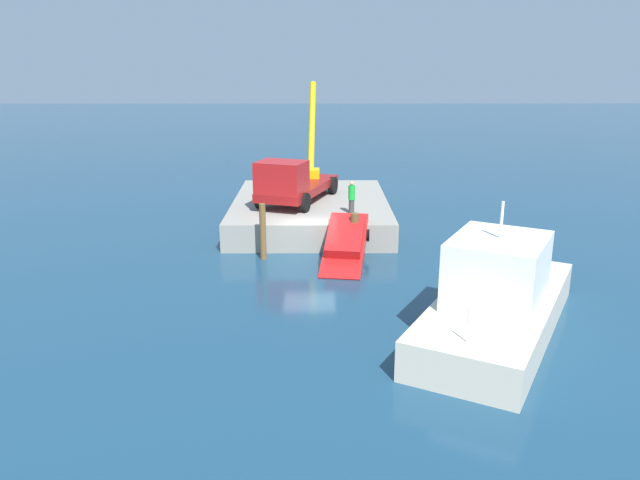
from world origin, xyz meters
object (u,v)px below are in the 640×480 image
object	(u,v)px
crane_truck	(293,180)
salvaged_car	(345,247)
dock_worker	(352,197)
moored_yacht	(506,302)

from	to	relation	value
crane_truck	salvaged_car	world-z (taller)	crane_truck
dock_worker	salvaged_car	world-z (taller)	dock_worker
crane_truck	moored_yacht	xyz separation A→B (m)	(12.13, 8.13, -2.13)
crane_truck	dock_worker	xyz separation A→B (m)	(2.19, 3.06, -0.45)
salvaged_car	dock_worker	bearing A→B (deg)	172.64
moored_yacht	dock_worker	bearing A→B (deg)	-153.00
dock_worker	moored_yacht	distance (m)	11.28
salvaged_car	moored_yacht	world-z (taller)	moored_yacht
crane_truck	salvaged_car	xyz separation A→B (m)	(5.89, 2.59, -1.93)
crane_truck	moored_yacht	distance (m)	14.75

